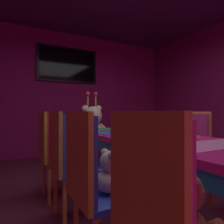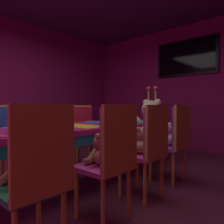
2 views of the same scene
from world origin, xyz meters
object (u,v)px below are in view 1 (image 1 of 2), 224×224
at_px(chair_left_2, 64,154).
at_px(teddy_left_2, 79,153).
at_px(throne_chair, 89,134).
at_px(banquet_table, 160,146).
at_px(chair_left_3, 49,146).
at_px(chair_right_3, 159,137).
at_px(teddy_left_0, 187,213).
at_px(chair_left_1, 90,174).
at_px(king_teddy_bear, 93,127).
at_px(wall_tv, 68,65).
at_px(teddy_left_3, 62,147).
at_px(teddy_right_2, 185,144).
at_px(chair_left_0, 159,217).
at_px(teddy_right_3, 152,138).
at_px(teddy_left_1, 111,174).
at_px(chair_right_2, 193,142).

distance_m(chair_left_2, teddy_left_2, 0.15).
bearing_deg(throne_chair, banquet_table, -0.00).
height_order(banquet_table, chair_left_3, chair_left_3).
relative_size(chair_left_2, chair_right_3, 1.00).
height_order(teddy_left_0, throne_chair, throne_chair).
bearing_deg(chair_left_1, teddy_left_2, 76.48).
height_order(king_teddy_bear, wall_tv, wall_tv).
distance_m(teddy_left_3, king_teddy_bear, 1.05).
height_order(teddy_right_2, throne_chair, throne_chair).
distance_m(chair_left_2, teddy_left_3, 0.57).
bearing_deg(chair_left_3, chair_left_0, -89.11).
height_order(chair_left_0, throne_chair, same).
xyz_separation_m(teddy_right_3, wall_tv, (-0.67, 2.16, 1.46)).
xyz_separation_m(chair_left_2, teddy_left_2, (0.15, 0.00, -0.00)).
distance_m(teddy_left_2, wall_tv, 3.21).
distance_m(teddy_left_1, throne_chair, 2.26).
bearing_deg(banquet_table, chair_left_3, 133.72).
xyz_separation_m(chair_right_3, teddy_right_3, (-0.14, 0.00, -0.01)).
bearing_deg(king_teddy_bear, throne_chair, 180.00).
distance_m(chair_left_3, teddy_right_2, 1.63).
distance_m(teddy_left_0, wall_tv, 4.35).
bearing_deg(chair_left_1, throne_chair, 68.39).
xyz_separation_m(teddy_left_2, king_teddy_bear, (0.69, 1.31, 0.14)).
distance_m(chair_right_2, teddy_right_3, 0.64).
height_order(teddy_left_2, wall_tv, wall_tv).
height_order(chair_right_3, throne_chair, same).
distance_m(teddy_left_0, king_teddy_bear, 2.67).
distance_m(teddy_left_3, throne_chair, 1.16).
bearing_deg(king_teddy_bear, teddy_left_1, -19.66).
bearing_deg(wall_tv, chair_right_2, -73.46).
distance_m(chair_left_0, throne_chair, 2.87).
distance_m(teddy_left_3, teddy_right_2, 1.50).
relative_size(chair_left_1, teddy_right_3, 3.11).
bearing_deg(teddy_right_2, chair_left_0, 39.88).
relative_size(banquet_table, teddy_left_3, 9.05).
xyz_separation_m(chair_left_0, teddy_right_3, (1.49, 1.88, -0.01)).
bearing_deg(king_teddy_bear, teddy_left_2, -27.76).
bearing_deg(chair_right_3, chair_left_1, 37.57).
xyz_separation_m(chair_left_1, throne_chair, (0.85, 2.15, 0.00)).
distance_m(chair_left_2, teddy_right_2, 1.52).
bearing_deg(teddy_left_1, throne_chair, 71.77).
bearing_deg(king_teddy_bear, teddy_right_3, 43.95).
height_order(chair_left_3, king_teddy_bear, king_teddy_bear).
distance_m(chair_right_3, king_teddy_bear, 1.08).
distance_m(chair_left_0, chair_left_3, 1.82).
bearing_deg(chair_left_3, chair_right_2, -18.61).
height_order(teddy_left_2, teddy_right_2, teddy_left_2).
bearing_deg(throne_chair, chair_right_2, 29.04).
xyz_separation_m(teddy_right_2, chair_right_3, (0.13, 0.62, 0.01)).
bearing_deg(chair_left_2, teddy_left_3, 77.09).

